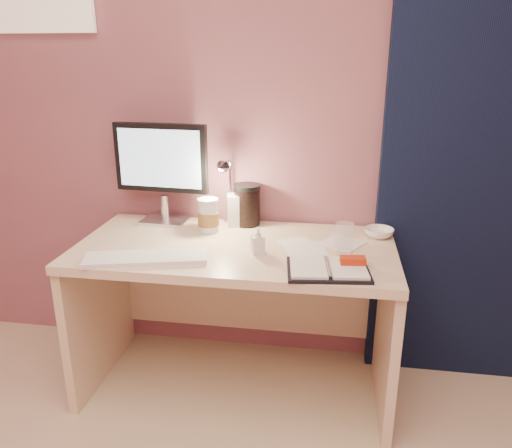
# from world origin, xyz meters

# --- Properties ---
(room) EXTENTS (3.50, 3.50, 3.50)m
(room) POSITION_xyz_m (0.95, 1.69, 1.14)
(room) COLOR #C6B28E
(room) RESTS_ON ground
(desk) EXTENTS (1.40, 0.70, 0.73)m
(desk) POSITION_xyz_m (0.00, 1.45, 0.50)
(desk) COLOR beige
(desk) RESTS_ON ground
(monitor) EXTENTS (0.46, 0.18, 0.49)m
(monitor) POSITION_xyz_m (-0.41, 1.64, 1.02)
(monitor) COLOR silver
(monitor) RESTS_ON desk
(keyboard) EXTENTS (0.52, 0.27, 0.02)m
(keyboard) POSITION_xyz_m (-0.33, 1.15, 0.74)
(keyboard) COLOR white
(keyboard) RESTS_ON desk
(planner) EXTENTS (0.34, 0.27, 0.05)m
(planner) POSITION_xyz_m (0.42, 1.16, 0.74)
(planner) COLOR black
(planner) RESTS_ON desk
(paper_a) EXTENTS (0.21, 0.21, 0.00)m
(paper_a) POSITION_xyz_m (0.31, 1.38, 0.73)
(paper_a) COLOR silver
(paper_a) RESTS_ON desk
(paper_b) EXTENTS (0.23, 0.23, 0.00)m
(paper_b) POSITION_xyz_m (0.47, 1.47, 0.73)
(paper_b) COLOR silver
(paper_b) RESTS_ON desk
(paper_c) EXTENTS (0.19, 0.19, 0.00)m
(paper_c) POSITION_xyz_m (0.27, 1.44, 0.73)
(paper_c) COLOR silver
(paper_c) RESTS_ON desk
(coffee_cup) EXTENTS (0.10, 0.10, 0.16)m
(coffee_cup) POSITION_xyz_m (-0.16, 1.54, 0.81)
(coffee_cup) COLOR silver
(coffee_cup) RESTS_ON desk
(clear_cup) EXTENTS (0.08, 0.08, 0.14)m
(clear_cup) POSITION_xyz_m (0.47, 1.34, 0.80)
(clear_cup) COLOR white
(clear_cup) RESTS_ON desk
(bowl) EXTENTS (0.16, 0.16, 0.04)m
(bowl) POSITION_xyz_m (0.63, 1.58, 0.75)
(bowl) COLOR white
(bowl) RESTS_ON desk
(lotion_bottle) EXTENTS (0.07, 0.07, 0.11)m
(lotion_bottle) POSITION_xyz_m (0.11, 1.30, 0.79)
(lotion_bottle) COLOR silver
(lotion_bottle) RESTS_ON desk
(dark_jar) EXTENTS (0.13, 0.13, 0.18)m
(dark_jar) POSITION_xyz_m (0.00, 1.67, 0.82)
(dark_jar) COLOR black
(dark_jar) RESTS_ON desk
(product_box) EXTENTS (0.12, 0.11, 0.16)m
(product_box) POSITION_xyz_m (-0.04, 1.65, 0.81)
(product_box) COLOR #B1B1AD
(product_box) RESTS_ON desk
(desk_lamp) EXTENTS (0.09, 0.21, 0.34)m
(desk_lamp) POSITION_xyz_m (-0.08, 1.61, 0.94)
(desk_lamp) COLOR silver
(desk_lamp) RESTS_ON desk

